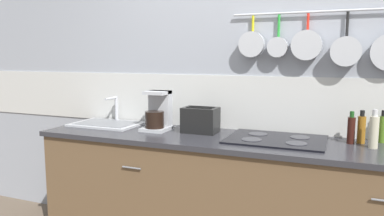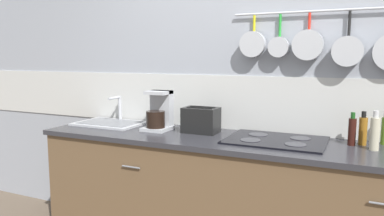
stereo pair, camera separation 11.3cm
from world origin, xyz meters
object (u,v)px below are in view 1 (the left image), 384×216
toaster (200,120)px  bottle_vinegar (361,129)px  bottle_olive_oil (351,129)px  bottle_sesame_oil (374,131)px  coffee_maker (158,114)px  bottle_cooking_wine (383,128)px

toaster → bottle_vinegar: size_ratio=1.26×
bottle_olive_oil → bottle_sesame_oil: bearing=-31.8°
bottle_vinegar → bottle_sesame_oil: bearing=-61.3°
bottle_olive_oil → bottle_sesame_oil: bottle_sesame_oil is taller
coffee_maker → bottle_sesame_oil: size_ratio=1.25×
bottle_sesame_oil → bottle_cooking_wine: (0.06, 0.19, -0.01)m
bottle_vinegar → bottle_sesame_oil: bottle_sesame_oil is taller
toaster → bottle_cooking_wine: 1.20m
coffee_maker → bottle_cooking_wine: 1.54m
toaster → bottle_olive_oil: 1.01m
coffee_maker → bottle_olive_oil: (1.34, 0.06, -0.03)m
coffee_maker → bottle_sesame_oil: 1.47m
toaster → bottle_sesame_oil: bearing=-2.2°
coffee_maker → bottle_cooking_wine: (1.53, 0.17, -0.03)m
coffee_maker → bottle_vinegar: size_ratio=1.39×
bottle_olive_oil → bottle_cooking_wine: bottle_cooking_wine is taller
toaster → bottle_sesame_oil: size_ratio=1.13×
coffee_maker → bottle_olive_oil: size_ratio=1.42×
coffee_maker → bottle_cooking_wine: bearing=6.4°
toaster → bottle_olive_oil: size_ratio=1.29×
coffee_maker → toaster: bearing=4.5°
coffee_maker → bottle_vinegar: bearing=4.1°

